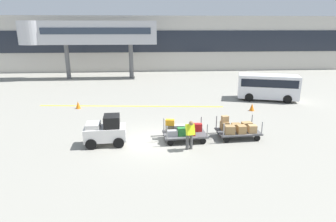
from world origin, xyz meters
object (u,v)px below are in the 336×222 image
Objects in this scene: baggage_cart_middle at (237,129)px; baggage_handler at (190,133)px; baggage_tug at (106,131)px; baggage_cart_lead at (183,131)px; safety_cone_far at (252,107)px; safety_cone_near at (78,105)px; shuttle_van at (268,85)px.

baggage_handler is (-2.84, -1.39, 0.34)m from baggage_cart_middle.
baggage_tug is 4.09m from baggage_cart_lead.
baggage_tug is 3.93× the size of safety_cone_far.
baggage_tug is at bearing 167.12° from baggage_handler.
baggage_cart_lead is at bearing -43.89° from safety_cone_near.
baggage_cart_middle is 9.78m from shuttle_van.
safety_cone_far is (5.76, 5.27, -0.24)m from baggage_cart_lead.
baggage_handler is at bearing -48.07° from safety_cone_near.
baggage_cart_lead is at bearing 97.71° from baggage_handler.
baggage_tug reaches higher than baggage_handler.
baggage_cart_middle is 5.52× the size of safety_cone_near.
shuttle_van reaches higher than safety_cone_near.
baggage_handler is at bearing -130.52° from safety_cone_far.
baggage_tug reaches higher than safety_cone_far.
safety_cone_near is 12.94m from safety_cone_far.
baggage_tug is 0.71× the size of baggage_cart_lead.
safety_cone_near is (-10.10, 6.69, -0.25)m from baggage_cart_middle.
baggage_cart_middle is (3.01, 0.13, 0.01)m from baggage_cart_lead.
baggage_cart_middle reaches higher than baggage_cart_lead.
baggage_handler reaches higher than safety_cone_near.
shuttle_van is (8.01, 9.66, 0.37)m from baggage_handler.
baggage_cart_lead is (4.07, 0.29, -0.24)m from baggage_tug.
baggage_cart_lead reaches higher than safety_cone_near.
baggage_cart_lead is at bearing -134.23° from shuttle_van.
safety_cone_near is at bearing 146.48° from baggage_cart_middle.
baggage_handler is 2.84× the size of safety_cone_near.
baggage_handler reaches higher than baggage_cart_middle.
baggage_handler is at bearing -12.88° from baggage_tug.
shuttle_van reaches higher than baggage_cart_middle.
baggage_handler is 8.62m from safety_cone_far.
baggage_handler is at bearing -82.29° from baggage_cart_lead.
baggage_tug is at bearing -175.86° from baggage_cart_lead.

